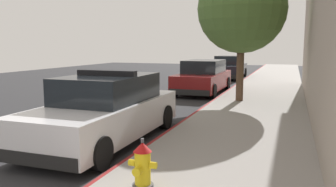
% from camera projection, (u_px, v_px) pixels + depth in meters
% --- Properties ---
extents(ground_plane, '(30.99, 60.00, 0.20)m').
position_uv_depth(ground_plane, '(90.00, 108.00, 13.03)').
color(ground_plane, '#2B2B2D').
extents(sidewalk_pavement, '(3.36, 60.00, 0.13)m').
position_uv_depth(sidewalk_pavement, '(252.00, 115.00, 10.99)').
color(sidewalk_pavement, gray).
rests_on(sidewalk_pavement, ground).
extents(curb_painted_edge, '(0.08, 60.00, 0.13)m').
position_uv_depth(curb_painted_edge, '(200.00, 111.00, 11.57)').
color(curb_painted_edge, maroon).
rests_on(curb_painted_edge, ground).
extents(police_cruiser, '(1.94, 4.84, 1.68)m').
position_uv_depth(police_cruiser, '(106.00, 110.00, 8.07)').
color(police_cruiser, white).
rests_on(police_cruiser, ground).
extents(parked_car_silver_ahead, '(1.94, 4.84, 1.56)m').
position_uv_depth(parked_car_silver_ahead, '(203.00, 77.00, 16.54)').
color(parked_car_silver_ahead, maroon).
rests_on(parked_car_silver_ahead, ground).
extents(parked_car_dark_far, '(1.94, 4.84, 1.56)m').
position_uv_depth(parked_car_dark_far, '(229.00, 68.00, 23.82)').
color(parked_car_dark_far, black).
rests_on(parked_car_dark_far, ground).
extents(fire_hydrant, '(0.44, 0.40, 0.76)m').
position_uv_depth(fire_hydrant, '(142.00, 165.00, 5.12)').
color(fire_hydrant, '#4C4C51').
rests_on(fire_hydrant, sidewalk_pavement).
extents(street_tree, '(3.32, 3.32, 5.15)m').
position_uv_depth(street_tree, '(242.00, 9.00, 12.92)').
color(street_tree, brown).
rests_on(street_tree, sidewalk_pavement).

